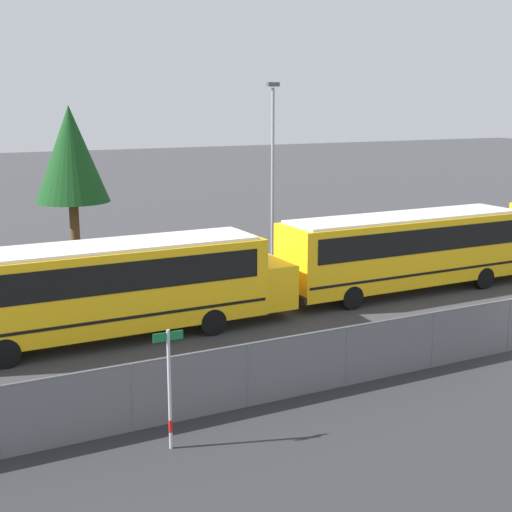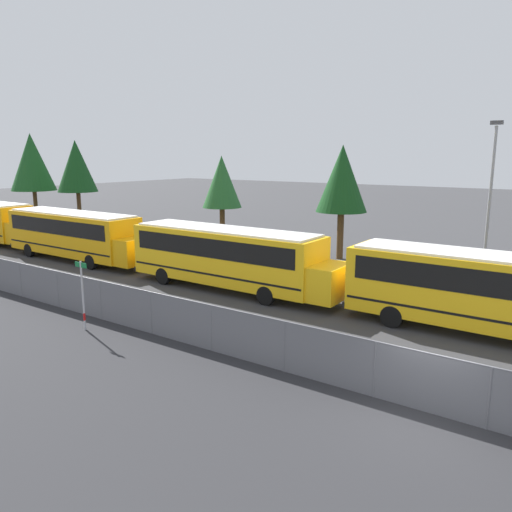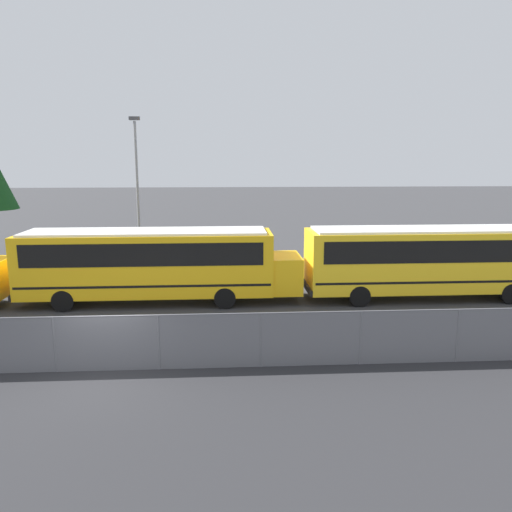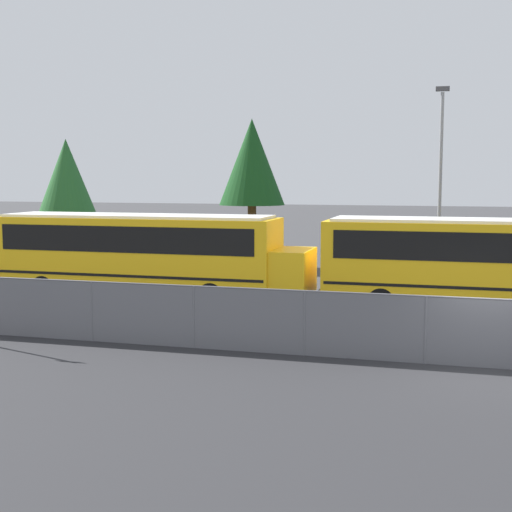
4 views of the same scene
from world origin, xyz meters
The scene contains 5 objects.
school_bus_2 centered at (-12.20, 6.90, 1.89)m, with size 12.21×2.60×3.21m.
school_bus_3 centered at (0.41, 7.28, 1.89)m, with size 12.21×2.60×3.21m.
street_sign centered at (-13.22, -1.23, 1.50)m, with size 0.70×0.09×2.82m.
light_pole centered at (-1.56, 15.49, 4.70)m, with size 0.60×0.24×8.62m.
tree_2 centered at (-10.94, 17.45, 5.34)m, with size 3.37×3.37×7.57m.
Camera 1 is at (-18.29, -15.36, 7.72)m, focal length 50.00 mm.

